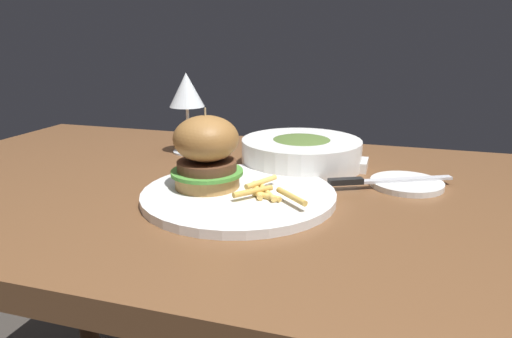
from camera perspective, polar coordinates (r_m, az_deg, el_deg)
name	(u,v)px	position (r m, az deg, el deg)	size (l,w,h in m)	color
dining_table	(268,234)	(0.82, 1.56, -8.09)	(1.49, 0.77, 0.74)	brown
main_plate	(239,195)	(0.74, -2.17, -3.25)	(0.31, 0.31, 0.01)	white
burger_sandwich	(206,152)	(0.75, -6.22, 2.15)	(0.12, 0.12, 0.13)	#B78447
fries_pile	(266,191)	(0.71, 1.31, -2.78)	(0.12, 0.12, 0.02)	#EABC5B
wine_glass	(187,93)	(1.02, -8.67, 9.38)	(0.08, 0.08, 0.18)	silver
bread_plate	(407,184)	(0.84, 18.32, -1.75)	(0.13, 0.13, 0.01)	white
table_knife	(380,180)	(0.82, 15.18, -1.38)	(0.21, 0.11, 0.01)	silver
butter_dish	(348,163)	(0.92, 11.39, 0.74)	(0.08, 0.06, 0.04)	white
soup_bowl	(301,152)	(0.92, 5.67, 2.16)	(0.24, 0.24, 0.06)	white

